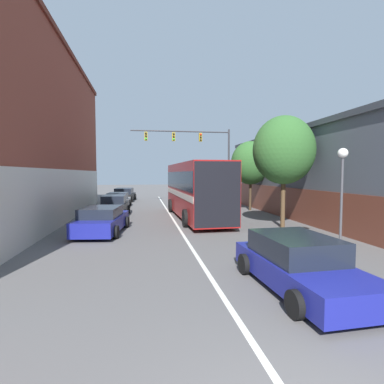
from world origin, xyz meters
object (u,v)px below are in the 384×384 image
Objects in this scene: hatchback_foreground at (299,264)px; street_tree_near at (284,150)px; bus at (195,188)px; parked_car_left_far at (124,195)px; parked_car_left_near at (118,200)px; parked_car_left_mid at (102,220)px; street_lamp at (342,181)px; traffic_signal_gantry at (198,148)px; street_tree_far at (251,163)px; parked_car_left_distant at (115,206)px.

street_tree_near is at bearing -26.06° from hatchback_foreground.
parked_car_left_far is at bearing 19.99° from bus.
bus is 2.36× the size of hatchback_foreground.
parked_car_left_near is 0.89× the size of parked_car_left_mid.
street_lamp is (9.79, -22.43, 2.00)m from parked_car_left_far.
street_tree_far is (3.31, -5.40, -1.62)m from traffic_signal_gantry.
parked_car_left_distant is at bearing 132.18° from street_lamp.
bus is at bearing -107.57° from parked_car_left_distant.
bus is 2.51× the size of parked_car_left_near.
hatchback_foreground is at bearing -113.47° from street_tree_near.
street_tree_near reaches higher than parked_car_left_distant.
hatchback_foreground is at bearing -137.48° from parked_car_left_mid.
parked_car_left_distant is 0.80× the size of street_tree_far.
parked_car_left_far is at bearing 136.32° from street_tree_far.
street_tree_far reaches higher than street_lamp.
parked_car_left_far is 14.94m from street_tree_far.
street_lamp reaches higher than parked_car_left_near.
parked_car_left_distant is 11.07m from street_tree_far.
parked_car_left_far is 0.86× the size of street_tree_far.
parked_car_left_far is 24.55m from street_lamp.
traffic_signal_gantry reaches higher than street_tree_far.
street_lamp is 0.71× the size of street_tree_far.
traffic_signal_gantry is at bearing -22.24° from parked_car_left_mid.
street_tree_far is at bearing 86.42° from street_lamp.
street_lamp is (9.73, -10.74, 1.98)m from parked_car_left_distant.
parked_car_left_distant is 0.47× the size of traffic_signal_gantry.
street_tree_far reaches higher than parked_car_left_distant.
parked_car_left_far reaches higher than parked_car_left_near.
street_tree_near is at bearing -97.14° from street_tree_far.
parked_car_left_mid is 6.13m from parked_car_left_distant.
parked_car_left_near is at bearing -176.41° from parked_car_left_far.
bus is 7.06m from parked_car_left_mid.
hatchback_foreground is at bearing -136.08° from street_lamp.
street_tree_far is at bearing -58.48° from traffic_signal_gantry.
street_lamp is 4.87m from street_tree_near.
street_tree_near is (9.56, -0.00, 3.58)m from parked_car_left_mid.
hatchback_foreground is 0.82× the size of street_tree_far.
street_lamp reaches higher than parked_car_left_mid.
hatchback_foreground is 1.06× the size of parked_car_left_near.
bus is 2.72× the size of street_lamp.
parked_car_left_mid reaches higher than parked_car_left_near.
street_lamp is at bearing -93.58° from street_tree_far.
bus is at bearing -101.29° from traffic_signal_gantry.
parked_car_left_distant is (0.03, 6.13, 0.05)m from parked_car_left_mid.
street_tree_near reaches higher than street_tree_far.
parked_car_left_distant is at bearing 69.01° from bus.
traffic_signal_gantry reaches higher than street_lamp.
parked_car_left_far is 1.20× the size of street_lamp.
bus is 5.88m from parked_car_left_distant.
parked_car_left_mid is 17.82m from parked_car_left_far.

